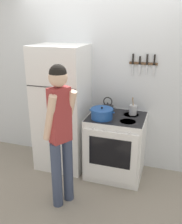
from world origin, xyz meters
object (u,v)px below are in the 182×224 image
Objects in this scene: stove_range at (115,146)px; tea_kettle at (108,108)px; person at (60,130)px; utensil_jar at (133,110)px; refrigerator at (62,109)px; dutch_oven_pot at (102,113)px.

stove_range is 4.02× the size of tea_kettle.
stove_range is 0.53× the size of person.
refrigerator is at bearing -173.18° from utensil_jar.
tea_kettle is 0.13× the size of person.
refrigerator reaches higher than dutch_oven_pot.
person is (0.36, -0.82, 0.06)m from refrigerator.
utensil_jar is (0.19, 0.16, 0.51)m from stove_range.
dutch_oven_pot is 0.46m from utensil_jar.
refrigerator is 1.07× the size of person.
tea_kettle is at bearing 9.87° from refrigerator.
stove_range is 0.55m from dutch_oven_pot.
dutch_oven_pot reaches higher than stove_range.
tea_kettle is (-0.16, 0.16, 0.51)m from stove_range.
refrigerator is 8.16× the size of tea_kettle.
refrigerator is 0.67m from dutch_oven_pot.
tea_kettle is at bearing 87.01° from dutch_oven_pot.
stove_range is 1.05m from person.
tea_kettle is at bearing 135.64° from stove_range.
stove_range is at bearing -44.36° from tea_kettle.
dutch_oven_pot is at bearing -149.21° from stove_range.
stove_range is (0.82, -0.04, -0.45)m from refrigerator.
tea_kettle is (0.01, 0.26, -0.00)m from dutch_oven_pot.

